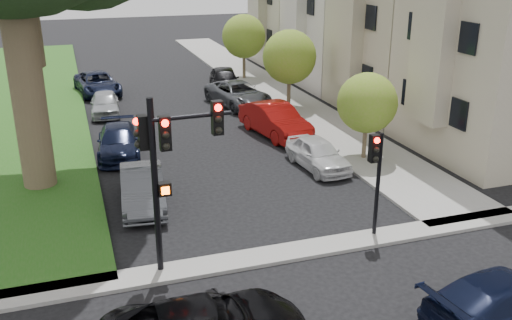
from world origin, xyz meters
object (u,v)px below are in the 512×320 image
object	(u,v)px
car_cross_far	(508,299)
car_parked_1	(275,120)
car_parked_6	(119,142)
car_parked_7	(105,103)
car_parked_2	(238,94)
small_tree_c	(244,36)
traffic_signal_main	(168,154)
traffic_signal_secondary	(376,166)
small_tree_b	(289,57)
car_parked_0	(318,154)
car_parked_5	(142,188)
car_parked_8	(97,84)
small_tree_a	(367,103)
car_parked_3	(224,79)

from	to	relation	value
car_cross_far	car_parked_1	bearing A→B (deg)	-6.76
car_parked_6	car_parked_7	world-z (taller)	car_parked_7
car_parked_2	car_parked_6	world-z (taller)	car_parked_2
small_tree_c	traffic_signal_main	size ratio (longest dim) A/B	0.89
traffic_signal_secondary	car_parked_7	xyz separation A→B (m)	(-6.88, 17.61, -1.78)
small_tree_b	car_parked_0	xyz separation A→B (m)	(-2.33, -9.25, -2.38)
car_parked_5	traffic_signal_secondary	bearing A→B (deg)	-30.41
car_parked_8	car_parked_5	bearing A→B (deg)	-96.64
car_parked_0	car_parked_8	world-z (taller)	car_parked_8
small_tree_b	car_parked_6	xyz separation A→B (m)	(-10.10, -4.98, -2.39)
small_tree_c	car_parked_0	bearing A→B (deg)	-97.43
car_cross_far	car_parked_5	world-z (taller)	car_parked_5
small_tree_b	small_tree_c	world-z (taller)	small_tree_b
traffic_signal_main	car_parked_5	world-z (taller)	traffic_signal_main
car_parked_5	car_parked_2	bearing A→B (deg)	64.68
car_cross_far	car_parked_0	xyz separation A→B (m)	(-0.01, 11.23, -0.03)
small_tree_a	car_parked_7	xyz separation A→B (m)	(-10.14, 11.11, -1.92)
car_cross_far	car_parked_6	world-z (taller)	car_cross_far
car_parked_2	car_parked_8	bearing A→B (deg)	132.13
small_tree_a	car_parked_0	size ratio (longest dim) A/B	1.02
car_parked_1	car_parked_8	bearing A→B (deg)	113.49
small_tree_c	car_parked_2	distance (m)	7.82
car_parked_0	car_parked_5	distance (m)	7.65
car_parked_1	car_parked_5	xyz separation A→B (m)	(-7.37, -6.29, -0.10)
small_tree_c	car_parked_2	size ratio (longest dim) A/B	0.88
car_cross_far	car_parked_2	distance (m)	22.08
car_parked_2	car_cross_far	bearing A→B (deg)	-100.84
small_tree_b	car_parked_6	size ratio (longest dim) A/B	1.03
car_parked_1	car_parked_8	distance (m)	14.03
car_parked_6	car_parked_1	bearing A→B (deg)	9.46
traffic_signal_secondary	car_parked_3	xyz separation A→B (m)	(0.98, 21.07, -1.66)
car_parked_2	car_parked_6	size ratio (longest dim) A/B	1.16
small_tree_c	car_parked_7	xyz separation A→B (m)	(-10.14, -6.48, -2.38)
car_cross_far	car_parked_3	distance (m)	26.09
traffic_signal_main	car_cross_far	world-z (taller)	traffic_signal_main
small_tree_a	traffic_signal_main	xyz separation A→B (m)	(-9.60, -6.46, 0.96)
small_tree_a	car_cross_far	world-z (taller)	small_tree_a
traffic_signal_main	small_tree_a	bearing A→B (deg)	33.93
traffic_signal_main	traffic_signal_secondary	bearing A→B (deg)	-0.36
car_parked_8	car_parked_3	bearing A→B (deg)	-19.58
car_parked_2	car_parked_8	xyz separation A→B (m)	(-7.66, 5.66, -0.02)
traffic_signal_main	car_parked_3	size ratio (longest dim) A/B	1.14
car_parked_0	traffic_signal_main	bearing A→B (deg)	-143.69
traffic_signal_main	car_parked_6	distance (m)	10.85
small_tree_a	car_parked_2	xyz separation A→B (m)	(-2.54, 10.57, -1.85)
traffic_signal_secondary	car_parked_1	size ratio (longest dim) A/B	0.72
car_parked_0	car_cross_far	bearing A→B (deg)	-94.03
car_parked_5	car_parked_6	xyz separation A→B (m)	(-0.27, 5.76, -0.05)
small_tree_c	traffic_signal_secondary	bearing A→B (deg)	-97.71
traffic_signal_main	car_parked_6	bearing A→B (deg)	92.75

